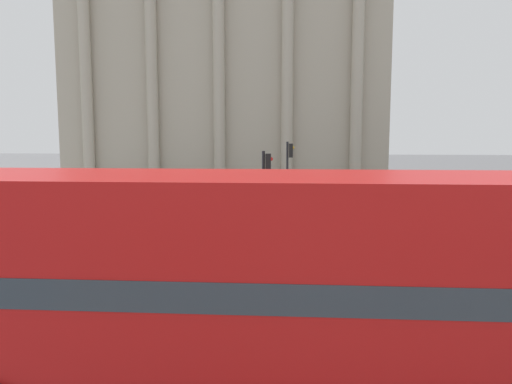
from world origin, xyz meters
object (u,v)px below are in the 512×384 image
Objects in this scene: plaza_building_left at (230,41)px; pedestrian_yellow at (509,231)px; car_maroon at (401,209)px; traffic_light_mid at (265,188)px; traffic_light_far at (289,170)px; car_black at (198,235)px; traffic_light_near at (395,234)px; pedestrian_olive at (202,221)px; double_decker_bus at (268,284)px.

plaza_building_left reaches higher than pedestrian_yellow.
plaza_building_left is 6.42× the size of car_maroon.
traffic_light_mid is at bearing 147.64° from pedestrian_yellow.
car_maroon is (5.77, 0.32, -2.00)m from traffic_light_far.
car_maroon is 1.00× the size of car_black.
traffic_light_near reaches higher than car_black.
pedestrian_yellow is (5.78, 7.24, -1.30)m from traffic_light_near.
traffic_light_far is 7.75m from car_black.
traffic_light_far is at bearing -138.50° from car_black.
car_maroon is at bearing 47.24° from traffic_light_mid.
car_black is at bearing 176.36° from traffic_light_mid.
traffic_light_far is 6.51m from pedestrian_olive.
pedestrian_yellow is at bearing 4.86° from traffic_light_mid.
plaza_building_left is at bearing 93.46° from double_decker_bus.
traffic_light_far is (-2.67, 13.28, 0.49)m from traffic_light_near.
plaza_building_left is 28.56m from pedestrian_olive.
traffic_light_far is at bearing 107.25° from pedestrian_yellow.
double_decker_bus is at bearing -123.72° from traffic_light_near.
car_maroon is (6.60, 7.14, -1.88)m from traffic_light_mid.
car_maroon is 10.82m from pedestrian_olive.
pedestrian_yellow is (13.93, -26.78, -11.87)m from plaza_building_left.
traffic_light_near is at bearing -78.64° from traffic_light_far.
traffic_light_mid is 3.21m from car_black.
pedestrian_olive reaches higher than car_maroon.
plaza_building_left reaches higher than car_maroon.
pedestrian_olive is (-0.10, 1.45, 0.29)m from car_black.
double_decker_bus is 2.56× the size of traffic_light_far.
traffic_light_near is 0.81× the size of traffic_light_far.
traffic_light_far is (0.23, 17.62, 0.45)m from double_decker_bus.
double_decker_bus reaches higher than pedestrian_olive.
double_decker_bus is at bearing -90.75° from traffic_light_far.
car_black is (-3.43, -6.66, -2.00)m from traffic_light_far.
double_decker_bus is at bearing 85.08° from car_black.
double_decker_bus is at bearing -82.20° from plaza_building_left.
traffic_light_mid is 0.94× the size of car_maroon.
pedestrian_olive is at bearing 100.55° from double_decker_bus.
traffic_light_near is 1.95× the size of pedestrian_olive.
pedestrian_yellow is at bearing -61.66° from pedestrian_olive.
plaza_building_left is 32.44m from pedestrian_yellow.
traffic_light_far is at bearing -75.18° from plaza_building_left.
traffic_light_mid is at bearing -96.96° from traffic_light_far.
traffic_light_far is 2.62× the size of pedestrian_yellow.
pedestrian_olive is 12.01m from pedestrian_yellow.
traffic_light_mid is 2.49× the size of pedestrian_yellow.
traffic_light_mid is 3.52m from pedestrian_olive.
traffic_light_near is at bearing -67.73° from car_maroon.
double_decker_bus reaches higher than car_maroon.
plaza_building_left reaches higher than traffic_light_mid.
traffic_light_near is 10.25m from pedestrian_olive.
car_black is at bearing -85.71° from plaza_building_left.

